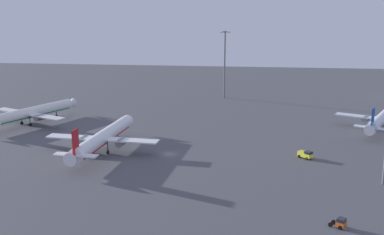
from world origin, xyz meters
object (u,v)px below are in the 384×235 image
Objects in this scene: airplane_near_gate at (30,113)px; airplane_far_stand at (383,118)px; apron_light_west at (225,61)px; airplane_terminal_side at (103,138)px; pushback_tug at (340,223)px; cargo_loader at (306,154)px.

airplane_near_gate is 1.04× the size of airplane_far_stand.
airplane_near_gate is at bearing -137.92° from apron_light_west.
airplane_terminal_side is 95.65m from apron_light_west.
airplane_near_gate is at bearing -94.31° from pushback_tug.
cargo_loader is 0.14× the size of apron_light_west.
airplane_terminal_side reaches higher than pushback_tug.
pushback_tug is (97.39, -72.16, -3.07)m from airplane_near_gate.
pushback_tug is at bearing -11.81° from airplane_near_gate.
airplane_terminal_side is at bearing -47.17° from cargo_loader.
cargo_loader is (-2.23, 43.73, 0.11)m from pushback_tug.
airplane_far_stand is (124.84, 8.06, -0.15)m from airplane_near_gate.
apron_light_west is at bearing 162.92° from airplane_far_stand.
apron_light_west is at bearing 76.22° from airplane_terminal_side.
apron_light_west is (30.30, 89.77, 13.15)m from airplane_terminal_side.
pushback_tug is 0.81× the size of cargo_loader.
apron_light_west is (-28.37, 88.74, 16.21)m from cargo_loader.
airplane_terminal_side reaches higher than airplane_far_stand.
cargo_loader is at bearing -144.85° from pushback_tug.
airplane_terminal_side reaches higher than cargo_loader.
airplane_terminal_side is 58.76m from cargo_loader.
airplane_terminal_side reaches higher than airplane_near_gate.
cargo_loader is at bearing 8.09° from airplane_near_gate.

